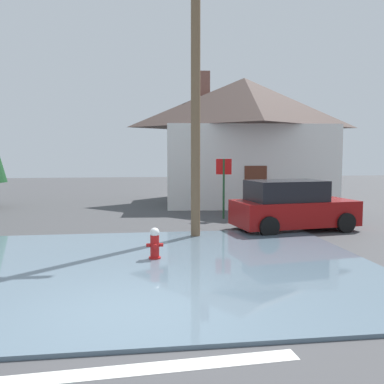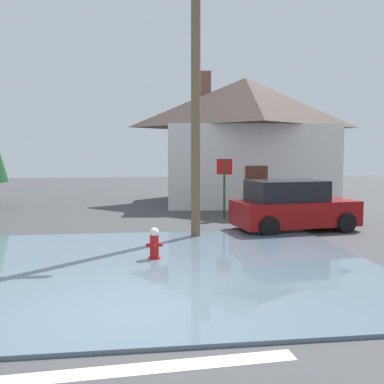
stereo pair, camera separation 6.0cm
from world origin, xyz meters
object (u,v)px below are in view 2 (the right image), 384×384
utility_pole (196,82)px  parked_car (292,207)px  stop_sign_far (224,176)px  fire_hydrant (154,245)px  house (245,138)px

utility_pole → parked_car: 5.20m
stop_sign_far → parked_car: 3.39m
fire_hydrant → parked_car: (4.74, 3.57, 0.40)m
stop_sign_far → fire_hydrant: bearing=-115.4°
utility_pole → house: utility_pole is taller
utility_pole → parked_car: bearing=14.6°
stop_sign_far → parked_car: (1.72, -2.79, -0.87)m
house → stop_sign_far: bearing=-111.9°
parked_car → fire_hydrant: bearing=-143.0°
parked_car → house: bearing=86.7°
fire_hydrant → stop_sign_far: size_ratio=0.34×
house → parked_car: house is taller
fire_hydrant → utility_pole: utility_pole is taller
utility_pole → house: bearing=67.2°
house → fire_hydrant: bearing=-113.8°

